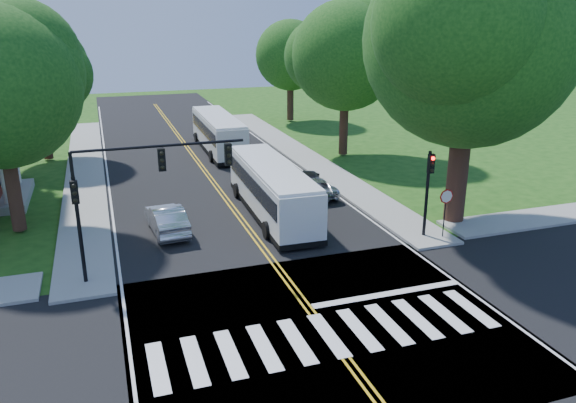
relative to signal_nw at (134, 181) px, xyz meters
name	(u,v)px	position (x,y,z in m)	size (l,w,h in m)	color
ground	(323,328)	(5.86, -6.43, -4.38)	(140.00, 140.00, 0.00)	#194711
road	(219,190)	(5.86, 11.57, -4.37)	(14.00, 96.00, 0.01)	black
cross_road	(323,328)	(5.86, -6.43, -4.37)	(60.00, 12.00, 0.01)	black
center_line	(207,174)	(5.86, 15.57, -4.36)	(0.36, 70.00, 0.01)	gold
edge_line_w	(108,183)	(-0.94, 15.57, -4.36)	(0.12, 70.00, 0.01)	silver
edge_line_e	(297,166)	(12.66, 15.57, -4.36)	(0.12, 70.00, 0.01)	silver
crosswalk	(328,335)	(5.86, -6.93, -4.36)	(12.60, 3.00, 0.01)	silver
stop_bar	(388,294)	(9.36, -4.83, -4.36)	(6.60, 0.40, 0.01)	silver
sidewalk_nw	(85,173)	(-2.44, 18.57, -4.30)	(2.60, 40.00, 0.15)	gray
sidewalk_ne	(302,155)	(14.16, 18.57, -4.30)	(2.60, 40.00, 0.15)	gray
tree_ne_big	(471,41)	(16.86, 1.57, 5.24)	(10.80, 10.80, 14.91)	#351D15
tree_west_far	(37,69)	(-5.14, 23.57, 2.62)	(7.60, 7.60, 10.67)	#351D15
tree_east_mid	(346,56)	(17.36, 17.57, 3.48)	(8.40, 8.40, 11.93)	#351D15
tree_east_far	(290,55)	(18.36, 33.57, 2.48)	(7.20, 7.20, 10.34)	#351D15
signal_nw	(134,181)	(0.00, 0.00, 0.00)	(7.15, 0.46, 5.66)	black
signal_ne	(428,182)	(14.06, 0.01, -1.41)	(0.30, 0.46, 4.40)	black
stop_sign	(446,201)	(14.86, -0.45, -2.35)	(0.76, 0.08, 2.53)	black
bus_lead	(272,189)	(7.72, 5.92, -2.83)	(2.96, 11.35, 2.92)	silver
bus_follow	(218,132)	(8.16, 22.37, -2.80)	(2.93, 11.56, 2.98)	silver
hatchback	(167,219)	(1.70, 5.00, -3.62)	(1.58, 4.52, 1.49)	silver
suv	(314,187)	(11.24, 8.39, -3.78)	(1.94, 4.21, 1.17)	#B3B6BB
dark_sedan	(308,179)	(11.52, 10.21, -3.80)	(1.59, 3.92, 1.14)	black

